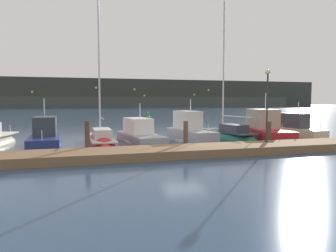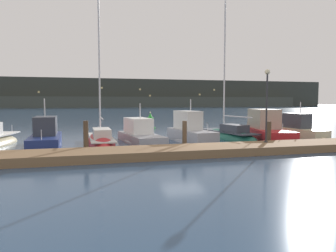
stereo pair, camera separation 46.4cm
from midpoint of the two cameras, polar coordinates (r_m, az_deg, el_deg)
The scene contains 15 objects.
ground_plane at distance 20.20m, azimuth 3.27°, elevation -4.12°, with size 400.00×400.00×0.00m, color navy.
dock at distance 18.35m, azimuth 5.24°, elevation -4.29°, with size 30.24×2.80×0.45m, color brown.
mooring_pile_1 at distance 18.73m, azimuth -13.41°, elevation -2.00°, with size 0.28×0.28×1.89m, color #4C3D2D.
mooring_pile_2 at distance 19.80m, azimuth 3.57°, elevation -1.69°, with size 0.28×0.28×1.79m, color #4C3D2D.
mooring_pile_3 at distance 22.37m, azimuth 17.73°, elevation -1.35°, with size 0.28×0.28×1.67m, color #4C3D2D.
motorboat_berth_2 at distance 23.01m, azimuth -20.01°, elevation -2.50°, with size 2.08×6.17×3.73m.
sailboat_berth_3 at distance 23.06m, azimuth -11.01°, elevation -2.88°, with size 1.89×7.71×10.91m.
motorboat_berth_4 at distance 23.72m, azimuth -4.28°, elevation -2.16°, with size 2.90×6.68×3.37m.
motorboat_berth_5 at distance 24.02m, azimuth 4.51°, elevation -1.76°, with size 2.56×5.85×3.69m.
sailboat_berth_6 at distance 26.36m, azimuth 10.90°, elevation -1.94°, with size 2.98×7.39×11.60m.
motorboat_berth_7 at distance 27.06m, azimuth 17.16°, elevation -1.13°, with size 3.84×7.39×4.10m.
motorboat_berth_8 at distance 29.31m, azimuth 22.38°, elevation -1.08°, with size 1.93×5.58×3.42m.
channel_buoy at distance 35.30m, azimuth -2.72°, elevation 0.63°, with size 1.10×1.10×1.83m.
dock_lamppost at distance 20.93m, azimuth 17.46°, elevation 5.29°, with size 0.32×0.32×4.45m.
hillside_backdrop at distance 156.95m, azimuth -11.99°, elevation 5.43°, with size 240.00×23.00×13.08m.
Camera 2 is at (-6.21, -18.98, 3.00)m, focal length 35.00 mm.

